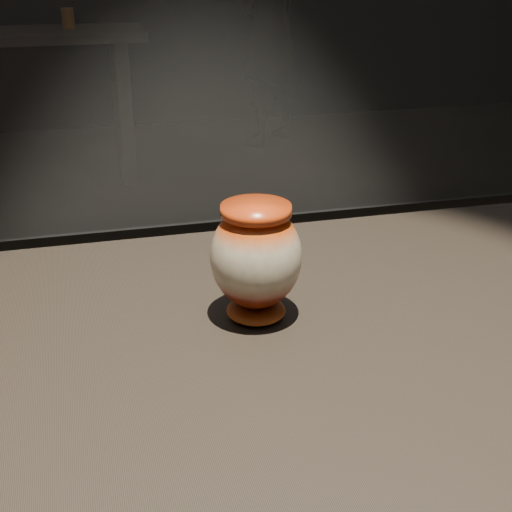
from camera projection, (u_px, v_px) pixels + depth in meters
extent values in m
cube|color=black|center=(207.00, 366.00, 0.93)|extent=(2.00, 0.80, 0.05)
ellipsoid|color=#631808|center=(256.00, 310.00, 1.00)|extent=(0.10, 0.10, 0.02)
ellipsoid|color=beige|center=(256.00, 257.00, 0.96)|extent=(0.15, 0.15, 0.15)
cylinder|color=#E65215|center=(256.00, 210.00, 0.94)|extent=(0.11, 0.11, 0.01)
cube|color=black|center=(123.00, 108.00, 4.41)|extent=(0.08, 0.50, 0.85)
cylinder|color=#8F5814|center=(68.00, 18.00, 4.16)|extent=(0.07, 0.07, 0.12)
imported|color=black|center=(270.00, 25.00, 4.96)|extent=(0.72, 0.68, 1.66)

